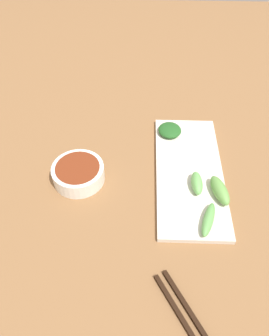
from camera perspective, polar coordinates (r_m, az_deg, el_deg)
name	(u,v)px	position (r m, az deg, el deg)	size (l,w,h in m)	color
tabletop	(150,183)	(0.78, 2.62, -2.67)	(2.10, 2.10, 0.02)	brown
sauce_bowl	(78,173)	(0.77, -9.63, -0.82)	(0.12, 0.12, 0.04)	white
serving_plate	(189,173)	(0.79, 9.37, -0.78)	(0.15, 0.37, 0.01)	silver
broccoli_leafy_0	(170,130)	(0.86, 6.07, 6.50)	(0.06, 0.06, 0.02)	#225821
broccoli_stalk_1	(197,183)	(0.74, 10.66, -2.55)	(0.02, 0.06, 0.03)	#6BB459
broccoli_stalk_2	(220,190)	(0.74, 14.45, -3.74)	(0.03, 0.08, 0.03)	#68A24B
broccoli_stalk_3	(208,219)	(0.69, 12.58, -8.63)	(0.02, 0.09, 0.02)	#60A350
chopsticks	(196,333)	(0.62, 10.59, -26.06)	(0.14, 0.21, 0.01)	black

